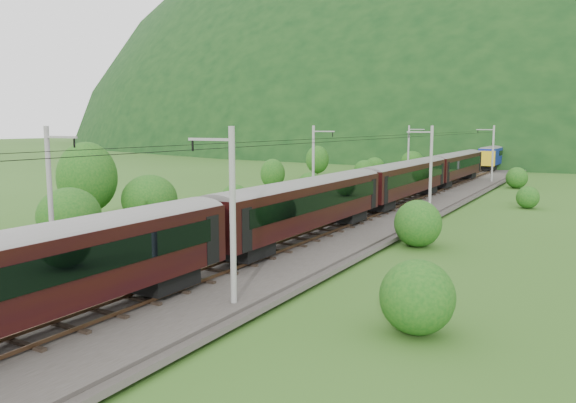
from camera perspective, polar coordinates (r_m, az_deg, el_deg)
The scene contains 15 objects.
ground at distance 30.11m, azimuth -15.30°, elevation -8.59°, with size 600.00×600.00×0.00m, color #2D5019.
railbed at distance 37.54m, azimuth -4.44°, elevation -4.85°, with size 14.00×220.00×0.30m, color #38332D.
track_left at distance 38.87m, azimuth -7.37°, elevation -4.13°, with size 2.40×220.00×0.27m.
track_right at distance 36.23m, azimuth -1.28°, elevation -4.94°, with size 2.40×220.00×0.27m.
catenary_left at distance 58.85m, azimuth 2.65°, elevation 4.02°, with size 2.54×192.28×8.00m.
catenary_right at distance 54.38m, azimuth 14.23°, elevation 3.48°, with size 2.54×192.28×8.00m.
overhead_wires at distance 36.66m, azimuth -4.55°, elevation 5.81°, with size 4.83×198.00×0.03m.
mountain_main at distance 281.15m, azimuth 25.66°, elevation 5.31°, with size 504.00×360.00×244.00m, color black.
mountain_ridge at distance 349.89m, azimuth 6.10°, elevation 6.36°, with size 336.00×280.00×132.00m, color black.
train at distance 48.99m, azimuth 7.75°, elevation 1.92°, with size 2.86×137.59×4.97m.
hazard_post_near at distance 49.64m, azimuth 4.74°, elevation -0.75°, with size 0.15×0.15×1.42m, color red.
hazard_post_far at distance 81.89m, azimuth 15.17°, elevation 2.44°, with size 0.17×0.17×1.64m, color red.
signal at distance 51.13m, azimuth 1.22°, elevation 0.12°, with size 0.23×0.23×2.11m.
vegetation_left at distance 45.29m, azimuth -20.65°, elevation -0.09°, with size 11.97×144.37×6.99m.
vegetation_right at distance 39.16m, azimuth 16.58°, elevation -2.94°, with size 7.96×103.82×2.93m.
Camera 1 is at (20.64, -20.27, 8.34)m, focal length 35.00 mm.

